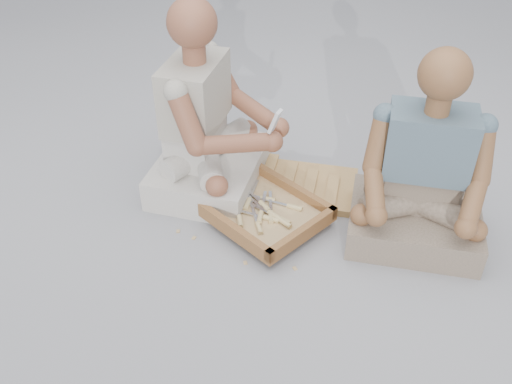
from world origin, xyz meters
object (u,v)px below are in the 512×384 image
Objects in this scene: companion at (422,182)px; craftsman at (207,129)px; carved_panel at (300,185)px; tool_tray at (261,210)px.

craftsman is at bearing -10.11° from companion.
tool_tray is (-0.03, -0.30, 0.04)m from carved_panel.
tool_tray is at bearing -95.51° from carved_panel.
companion is at bearing 25.02° from tool_tray.
craftsman reaches higher than carved_panel.
craftsman is (-0.36, 0.10, 0.25)m from tool_tray.
companion is (0.96, 0.18, -0.03)m from craftsman.
carved_panel is 0.52m from craftsman.
companion is (0.57, -0.02, 0.26)m from carved_panel.
companion is (0.60, 0.28, 0.22)m from tool_tray.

